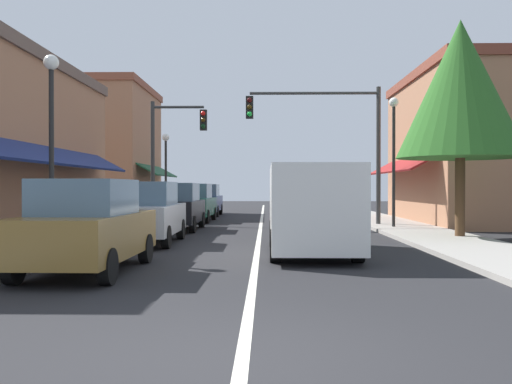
# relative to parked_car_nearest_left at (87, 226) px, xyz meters

# --- Properties ---
(ground_plane) EXTENTS (80.00, 80.00, 0.00)m
(ground_plane) POSITION_rel_parked_car_nearest_left_xyz_m (3.16, 12.72, -0.88)
(ground_plane) COLOR black
(sidewalk_left) EXTENTS (2.60, 56.00, 0.12)m
(sidewalk_left) POSITION_rel_parked_car_nearest_left_xyz_m (-2.34, 12.72, -0.82)
(sidewalk_left) COLOR #A39E99
(sidewalk_left) RESTS_ON ground
(sidewalk_right) EXTENTS (2.60, 56.00, 0.12)m
(sidewalk_right) POSITION_rel_parked_car_nearest_left_xyz_m (8.66, 12.72, -0.82)
(sidewalk_right) COLOR gray
(sidewalk_right) RESTS_ON ground
(lane_center_stripe) EXTENTS (0.14, 52.00, 0.01)m
(lane_center_stripe) POSITION_rel_parked_car_nearest_left_xyz_m (3.16, 12.72, -0.88)
(lane_center_stripe) COLOR silver
(lane_center_stripe) RESTS_ON ground
(storefront_right_block) EXTENTS (6.36, 10.20, 6.77)m
(storefront_right_block) POSITION_rel_parked_car_nearest_left_xyz_m (12.48, 14.72, 2.51)
(storefront_right_block) COLOR #9E6B4C
(storefront_right_block) RESTS_ON ground
(storefront_far_left) EXTENTS (5.78, 8.20, 7.64)m
(storefront_far_left) POSITION_rel_parked_car_nearest_left_xyz_m (-5.87, 22.72, 2.95)
(storefront_far_left) COLOR #9E6B4C
(storefront_far_left) RESTS_ON ground
(parked_car_nearest_left) EXTENTS (1.84, 4.13, 1.77)m
(parked_car_nearest_left) POSITION_rel_parked_car_nearest_left_xyz_m (0.00, 0.00, 0.00)
(parked_car_nearest_left) COLOR brown
(parked_car_nearest_left) RESTS_ON ground
(parked_car_second_left) EXTENTS (1.82, 4.12, 1.77)m
(parked_car_second_left) POSITION_rel_parked_car_nearest_left_xyz_m (-0.04, 5.38, 0.00)
(parked_car_second_left) COLOR #B7BABF
(parked_car_second_left) RESTS_ON ground
(parked_car_third_left) EXTENTS (1.80, 4.11, 1.77)m
(parked_car_third_left) POSITION_rel_parked_car_nearest_left_xyz_m (0.01, 10.41, 0.00)
(parked_car_third_left) COLOR black
(parked_car_third_left) RESTS_ON ground
(parked_car_far_left) EXTENTS (1.86, 4.14, 1.77)m
(parked_car_far_left) POSITION_rel_parked_car_nearest_left_xyz_m (-0.01, 15.50, 0.00)
(parked_car_far_left) COLOR #0F4C33
(parked_car_far_left) RESTS_ON ground
(parked_car_distant_left) EXTENTS (1.79, 4.11, 1.77)m
(parked_car_distant_left) POSITION_rel_parked_car_nearest_left_xyz_m (-0.07, 20.70, 0.00)
(parked_car_distant_left) COLOR navy
(parked_car_distant_left) RESTS_ON ground
(van_in_lane) EXTENTS (2.02, 5.19, 2.12)m
(van_in_lane) POSITION_rel_parked_car_nearest_left_xyz_m (4.48, 3.09, 0.27)
(van_in_lane) COLOR silver
(van_in_lane) RESTS_ON ground
(traffic_signal_mast_arm) EXTENTS (5.49, 0.50, 5.70)m
(traffic_signal_mast_arm) POSITION_rel_parked_car_nearest_left_xyz_m (6.06, 12.27, 3.04)
(traffic_signal_mast_arm) COLOR #333333
(traffic_signal_mast_arm) RESTS_ON ground
(traffic_signal_left_corner) EXTENTS (2.52, 0.50, 5.40)m
(traffic_signal_left_corner) POSITION_rel_parked_car_nearest_left_xyz_m (-0.83, 14.06, 2.65)
(traffic_signal_left_corner) COLOR #333333
(traffic_signal_left_corner) RESTS_ON ground
(street_lamp_left_near) EXTENTS (0.36, 0.36, 4.76)m
(street_lamp_left_near) POSITION_rel_parked_car_nearest_left_xyz_m (-1.71, 2.66, 2.33)
(street_lamp_left_near) COLOR black
(street_lamp_left_near) RESTS_ON ground
(street_lamp_right_mid) EXTENTS (0.36, 0.36, 5.01)m
(street_lamp_right_mid) POSITION_rel_parked_car_nearest_left_xyz_m (8.22, 10.74, 2.48)
(street_lamp_right_mid) COLOR black
(street_lamp_right_mid) RESTS_ON ground
(street_lamp_left_far) EXTENTS (0.36, 0.36, 4.34)m
(street_lamp_left_far) POSITION_rel_parked_car_nearest_left_xyz_m (-1.75, 17.98, 2.08)
(street_lamp_left_far) COLOR black
(street_lamp_left_far) RESTS_ON ground
(tree_right_near) EXTENTS (3.86, 3.86, 6.76)m
(tree_right_near) POSITION_rel_parked_car_nearest_left_xyz_m (9.34, 6.75, 3.74)
(tree_right_near) COLOR #4C331E
(tree_right_near) RESTS_ON ground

